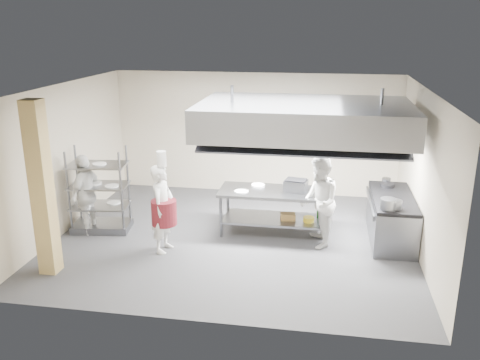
% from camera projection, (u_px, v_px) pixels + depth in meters
% --- Properties ---
extents(floor, '(7.00, 7.00, 0.00)m').
position_uv_depth(floor, '(234.00, 238.00, 10.20)').
color(floor, '#28282A').
rests_on(floor, ground).
extents(ceiling, '(7.00, 7.00, 0.00)m').
position_uv_depth(ceiling, '(233.00, 88.00, 9.31)').
color(ceiling, silver).
rests_on(ceiling, wall_back).
extents(wall_back, '(7.00, 0.00, 7.00)m').
position_uv_depth(wall_back, '(255.00, 134.00, 12.58)').
color(wall_back, '#BEB097').
rests_on(wall_back, ground).
extents(wall_left, '(0.00, 6.00, 6.00)m').
position_uv_depth(wall_left, '(64.00, 159.00, 10.31)').
color(wall_left, '#BEB097').
rests_on(wall_left, ground).
extents(wall_right, '(0.00, 6.00, 6.00)m').
position_uv_depth(wall_right, '(423.00, 175.00, 9.20)').
color(wall_right, '#BEB097').
rests_on(wall_right, ground).
extents(column, '(0.30, 0.30, 3.00)m').
position_uv_depth(column, '(42.00, 190.00, 8.42)').
color(column, tan).
rests_on(column, floor).
extents(exhaust_hood, '(4.00, 2.50, 0.60)m').
position_uv_depth(exhaust_hood, '(304.00, 119.00, 9.66)').
color(exhaust_hood, gray).
rests_on(exhaust_hood, ceiling).
extents(hood_strip_a, '(1.60, 0.12, 0.04)m').
position_uv_depth(hood_strip_a, '(257.00, 133.00, 9.89)').
color(hood_strip_a, white).
rests_on(hood_strip_a, exhaust_hood).
extents(hood_strip_b, '(1.60, 0.12, 0.04)m').
position_uv_depth(hood_strip_b, '(352.00, 137.00, 9.61)').
color(hood_strip_b, white).
rests_on(hood_strip_b, exhaust_hood).
extents(wall_shelf, '(1.50, 0.28, 0.04)m').
position_uv_depth(wall_shelf, '(329.00, 138.00, 12.14)').
color(wall_shelf, gray).
rests_on(wall_shelf, wall_back).
extents(island, '(2.24, 0.94, 0.91)m').
position_uv_depth(island, '(274.00, 212.00, 10.36)').
color(island, gray).
rests_on(island, floor).
extents(island_worktop, '(2.24, 0.94, 0.06)m').
position_uv_depth(island_worktop, '(275.00, 192.00, 10.23)').
color(island_worktop, gray).
rests_on(island_worktop, island).
extents(island_undershelf, '(2.06, 0.85, 0.04)m').
position_uv_depth(island_undershelf, '(274.00, 219.00, 10.40)').
color(island_undershelf, gray).
rests_on(island_undershelf, island).
extents(pass_rack, '(1.24, 0.83, 1.74)m').
position_uv_depth(pass_rack, '(99.00, 190.00, 10.38)').
color(pass_rack, slate).
rests_on(pass_rack, floor).
extents(cooking_range, '(0.80, 2.00, 0.84)m').
position_uv_depth(cooking_range, '(391.00, 219.00, 10.06)').
color(cooking_range, gray).
rests_on(cooking_range, floor).
extents(range_top, '(0.78, 1.96, 0.06)m').
position_uv_depth(range_top, '(393.00, 198.00, 9.93)').
color(range_top, black).
rests_on(range_top, cooking_range).
extents(chef_head, '(0.46, 0.65, 1.68)m').
position_uv_depth(chef_head, '(163.00, 209.00, 9.43)').
color(chef_head, white).
rests_on(chef_head, floor).
extents(chef_line, '(0.80, 0.96, 1.78)m').
position_uv_depth(chef_line, '(319.00, 202.00, 9.64)').
color(chef_line, silver).
rests_on(chef_line, floor).
extents(chef_plating, '(0.53, 1.02, 1.66)m').
position_uv_depth(chef_plating, '(86.00, 194.00, 10.25)').
color(chef_plating, white).
rests_on(chef_plating, floor).
extents(griddle, '(0.50, 0.42, 0.22)m').
position_uv_depth(griddle, '(296.00, 186.00, 10.18)').
color(griddle, slate).
rests_on(griddle, island_worktop).
extents(wicker_basket, '(0.33, 0.25, 0.13)m').
position_uv_depth(wicker_basket, '(288.00, 217.00, 10.29)').
color(wicker_basket, brown).
rests_on(wicker_basket, island_undershelf).
extents(stockpot, '(0.29, 0.29, 0.20)m').
position_uv_depth(stockpot, '(388.00, 204.00, 9.20)').
color(stockpot, slate).
rests_on(stockpot, range_top).
extents(plate_stack, '(0.28, 0.28, 0.05)m').
position_uv_depth(plate_stack, '(100.00, 204.00, 10.47)').
color(plate_stack, white).
rests_on(plate_stack, pass_rack).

